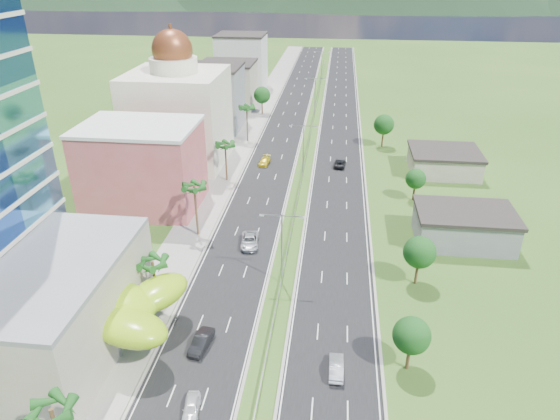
% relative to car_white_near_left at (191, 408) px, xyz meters
% --- Properties ---
extents(ground, '(500.00, 500.00, 0.00)m').
position_rel_car_white_near_left_xyz_m(ground, '(6.53, 13.86, -0.73)').
color(ground, '#2D5119').
rests_on(ground, ground).
extents(road_left, '(11.00, 260.00, 0.04)m').
position_rel_car_white_near_left_xyz_m(road_left, '(-0.97, 103.86, -0.71)').
color(road_left, black).
rests_on(road_left, ground).
extents(road_right, '(11.00, 260.00, 0.04)m').
position_rel_car_white_near_left_xyz_m(road_right, '(14.03, 103.86, -0.71)').
color(road_right, black).
rests_on(road_right, ground).
extents(sidewalk_left, '(7.00, 260.00, 0.12)m').
position_rel_car_white_near_left_xyz_m(sidewalk_left, '(-10.47, 103.86, -0.67)').
color(sidewalk_left, gray).
rests_on(sidewalk_left, ground).
extents(median_guardrail, '(0.10, 216.06, 0.76)m').
position_rel_car_white_near_left_xyz_m(median_guardrail, '(6.53, 85.85, -0.11)').
color(median_guardrail, gray).
rests_on(median_guardrail, ground).
extents(streetlight_median_b, '(6.04, 0.25, 11.00)m').
position_rel_car_white_near_left_xyz_m(streetlight_median_b, '(6.53, 23.86, 6.02)').
color(streetlight_median_b, gray).
rests_on(streetlight_median_b, ground).
extents(streetlight_median_c, '(6.04, 0.25, 11.00)m').
position_rel_car_white_near_left_xyz_m(streetlight_median_c, '(6.53, 63.86, 6.02)').
color(streetlight_median_c, gray).
rests_on(streetlight_median_c, ground).
extents(streetlight_median_d, '(6.04, 0.25, 11.00)m').
position_rel_car_white_near_left_xyz_m(streetlight_median_d, '(6.53, 108.86, 6.02)').
color(streetlight_median_d, gray).
rests_on(streetlight_median_d, ground).
extents(streetlight_median_e, '(6.04, 0.25, 11.00)m').
position_rel_car_white_near_left_xyz_m(streetlight_median_e, '(6.53, 153.86, 6.02)').
color(streetlight_median_e, gray).
rests_on(streetlight_median_e, ground).
extents(lime_canopy, '(18.00, 15.00, 7.40)m').
position_rel_car_white_near_left_xyz_m(lime_canopy, '(-13.46, 9.86, 4.26)').
color(lime_canopy, '#8ABF12').
rests_on(lime_canopy, ground).
extents(pink_shophouse, '(20.00, 15.00, 15.00)m').
position_rel_car_white_near_left_xyz_m(pink_shophouse, '(-21.47, 45.86, 6.77)').
color(pink_shophouse, '#BE4E4F').
rests_on(pink_shophouse, ground).
extents(domed_building, '(20.00, 20.00, 28.70)m').
position_rel_car_white_near_left_xyz_m(domed_building, '(-21.47, 68.86, 10.63)').
color(domed_building, beige).
rests_on(domed_building, ground).
extents(midrise_grey, '(16.00, 15.00, 16.00)m').
position_rel_car_white_near_left_xyz_m(midrise_grey, '(-20.47, 93.86, 7.27)').
color(midrise_grey, gray).
rests_on(midrise_grey, ground).
extents(midrise_beige, '(16.00, 15.00, 13.00)m').
position_rel_car_white_near_left_xyz_m(midrise_beige, '(-20.47, 115.86, 5.77)').
color(midrise_beige, '#A29785').
rests_on(midrise_beige, ground).
extents(midrise_white, '(16.00, 15.00, 18.00)m').
position_rel_car_white_near_left_xyz_m(midrise_white, '(-20.47, 138.86, 8.27)').
color(midrise_white, silver).
rests_on(midrise_white, ground).
extents(shed_near, '(15.00, 10.00, 5.00)m').
position_rel_car_white_near_left_xyz_m(shed_near, '(34.53, 38.86, 1.77)').
color(shed_near, gray).
rests_on(shed_near, ground).
extents(shed_far, '(14.00, 12.00, 4.40)m').
position_rel_car_white_near_left_xyz_m(shed_far, '(36.53, 68.86, 1.47)').
color(shed_far, '#A29785').
rests_on(shed_far, ground).
extents(palm_tree_a, '(3.60, 3.60, 9.10)m').
position_rel_car_white_near_left_xyz_m(palm_tree_a, '(-8.97, -8.14, 7.29)').
color(palm_tree_a, '#47301C').
rests_on(palm_tree_a, ground).
extents(palm_tree_b, '(3.60, 3.60, 8.10)m').
position_rel_car_white_near_left_xyz_m(palm_tree_b, '(-8.97, 15.86, 6.33)').
color(palm_tree_b, '#47301C').
rests_on(palm_tree_b, ground).
extents(palm_tree_c, '(3.60, 3.60, 9.60)m').
position_rel_car_white_near_left_xyz_m(palm_tree_c, '(-8.97, 35.86, 7.77)').
color(palm_tree_c, '#47301C').
rests_on(palm_tree_c, ground).
extents(palm_tree_d, '(3.60, 3.60, 8.60)m').
position_rel_car_white_near_left_xyz_m(palm_tree_d, '(-8.97, 58.86, 6.82)').
color(palm_tree_d, '#47301C').
rests_on(palm_tree_d, ground).
extents(palm_tree_e, '(3.60, 3.60, 9.40)m').
position_rel_car_white_near_left_xyz_m(palm_tree_e, '(-8.97, 83.86, 7.58)').
color(palm_tree_e, '#47301C').
rests_on(palm_tree_e, ground).
extents(leafy_tree_lfar, '(4.90, 4.90, 8.05)m').
position_rel_car_white_near_left_xyz_m(leafy_tree_lfar, '(-8.97, 108.86, 4.85)').
color(leafy_tree_lfar, '#47301C').
rests_on(leafy_tree_lfar, ground).
extents(leafy_tree_ra, '(4.20, 4.20, 6.90)m').
position_rel_car_white_near_left_xyz_m(leafy_tree_ra, '(22.53, 8.86, 4.05)').
color(leafy_tree_ra, '#47301C').
rests_on(leafy_tree_ra, ground).
extents(leafy_tree_rb, '(4.55, 4.55, 7.47)m').
position_rel_car_white_near_left_xyz_m(leafy_tree_rb, '(25.53, 25.86, 4.45)').
color(leafy_tree_rb, '#47301C').
rests_on(leafy_tree_rb, ground).
extents(leafy_tree_rc, '(3.85, 3.85, 6.33)m').
position_rel_car_white_near_left_xyz_m(leafy_tree_rc, '(28.53, 53.86, 3.65)').
color(leafy_tree_rc, '#47301C').
rests_on(leafy_tree_rc, ground).
extents(leafy_tree_rd, '(4.90, 4.90, 8.05)m').
position_rel_car_white_near_left_xyz_m(leafy_tree_rd, '(24.53, 83.86, 4.85)').
color(leafy_tree_rd, '#47301C').
rests_on(leafy_tree_rd, ground).
extents(mountain_ridge, '(860.00, 140.00, 90.00)m').
position_rel_car_white_near_left_xyz_m(mountain_ridge, '(66.53, 463.86, -0.73)').
color(mountain_ridge, black).
rests_on(mountain_ridge, ground).
extents(car_white_near_left, '(2.15, 4.21, 1.37)m').
position_rel_car_white_near_left_xyz_m(car_white_near_left, '(0.00, 0.00, 0.00)').
color(car_white_near_left, silver).
rests_on(car_white_near_left, road_left).
extents(car_dark_left, '(2.35, 5.05, 1.60)m').
position_rel_car_white_near_left_xyz_m(car_dark_left, '(-1.47, 9.50, 0.11)').
color(car_dark_left, black).
rests_on(car_dark_left, road_left).
extents(car_silver_mid_left, '(3.42, 6.15, 1.63)m').
position_rel_car_white_near_left_xyz_m(car_silver_mid_left, '(0.24, 33.47, 0.13)').
color(car_silver_mid_left, '#A4A7AB').
rests_on(car_silver_mid_left, road_left).
extents(car_yellow_far_left, '(2.43, 5.14, 1.45)m').
position_rel_car_white_near_left_xyz_m(car_yellow_far_left, '(-2.44, 68.76, 0.04)').
color(car_yellow_far_left, gold).
rests_on(car_yellow_far_left, road_left).
extents(car_silver_right, '(1.62, 4.55, 1.50)m').
position_rel_car_white_near_left_xyz_m(car_silver_right, '(14.57, 7.31, 0.06)').
color(car_silver_right, '#ACAFB4').
rests_on(car_silver_right, road_right).
extents(car_dark_far_right, '(2.76, 5.25, 1.41)m').
position_rel_car_white_near_left_xyz_m(car_dark_far_right, '(14.35, 69.42, 0.02)').
color(car_dark_far_right, black).
rests_on(car_dark_far_right, road_right).
extents(motorcycle, '(0.57, 1.84, 1.18)m').
position_rel_car_white_near_left_xyz_m(motorcycle, '(-5.77, 13.36, -0.10)').
color(motorcycle, black).
rests_on(motorcycle, road_left).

